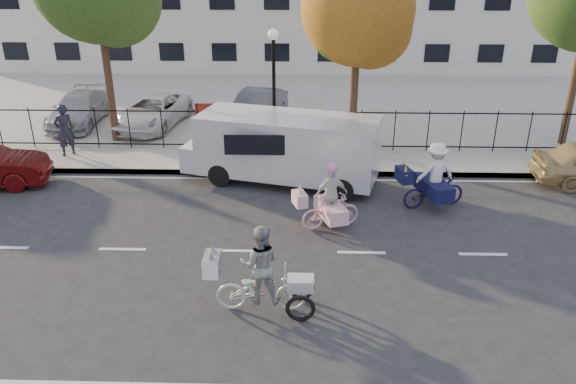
{
  "coord_description": "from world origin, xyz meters",
  "views": [
    {
      "loc": [
        1.51,
        -12.18,
        7.05
      ],
      "look_at": [
        1.14,
        1.2,
        1.1
      ],
      "focal_mm": 35.0,
      "sensor_mm": 36.0,
      "label": 1
    }
  ],
  "objects_px": {
    "unicorn_bike": "(330,205)",
    "bull_bike": "(434,182)",
    "lot_car_a": "(79,109)",
    "lot_car_c": "(257,108)",
    "zebra_trike": "(261,279)",
    "white_van": "(284,146)",
    "lot_car_b": "(153,112)",
    "lamppost": "(274,70)",
    "pedestrian": "(65,130)"
  },
  "relations": [
    {
      "from": "white_van",
      "to": "lot_car_c",
      "type": "height_order",
      "value": "white_van"
    },
    {
      "from": "unicorn_bike",
      "to": "lot_car_a",
      "type": "distance_m",
      "value": 13.33
    },
    {
      "from": "zebra_trike",
      "to": "pedestrian",
      "type": "distance_m",
      "value": 11.61
    },
    {
      "from": "bull_bike",
      "to": "lot_car_b",
      "type": "bearing_deg",
      "value": 39.12
    },
    {
      "from": "zebra_trike",
      "to": "white_van",
      "type": "relative_size",
      "value": 0.35
    },
    {
      "from": "lot_car_b",
      "to": "unicorn_bike",
      "type": "bearing_deg",
      "value": -41.94
    },
    {
      "from": "bull_bike",
      "to": "lot_car_b",
      "type": "xyz_separation_m",
      "value": [
        -9.9,
        7.09,
        -0.0
      ]
    },
    {
      "from": "lamppost",
      "to": "white_van",
      "type": "relative_size",
      "value": 0.66
    },
    {
      "from": "unicorn_bike",
      "to": "pedestrian",
      "type": "distance_m",
      "value": 10.42
    },
    {
      "from": "unicorn_bike",
      "to": "bull_bike",
      "type": "relative_size",
      "value": 0.88
    },
    {
      "from": "pedestrian",
      "to": "lot_car_c",
      "type": "relative_size",
      "value": 0.44
    },
    {
      "from": "lamppost",
      "to": "white_van",
      "type": "xyz_separation_m",
      "value": [
        0.43,
        -2.3,
        -1.91
      ]
    },
    {
      "from": "bull_bike",
      "to": "lot_car_a",
      "type": "distance_m",
      "value": 14.98
    },
    {
      "from": "zebra_trike",
      "to": "white_van",
      "type": "height_order",
      "value": "white_van"
    },
    {
      "from": "pedestrian",
      "to": "lot_car_c",
      "type": "distance_m",
      "value": 7.53
    },
    {
      "from": "lamppost",
      "to": "lot_car_c",
      "type": "xyz_separation_m",
      "value": [
        -0.9,
        3.52,
        -2.28
      ]
    },
    {
      "from": "lot_car_b",
      "to": "lot_car_c",
      "type": "relative_size",
      "value": 1.08
    },
    {
      "from": "unicorn_bike",
      "to": "lot_car_c",
      "type": "distance_m",
      "value": 9.37
    },
    {
      "from": "pedestrian",
      "to": "lot_car_c",
      "type": "bearing_deg",
      "value": 172.47
    },
    {
      "from": "bull_bike",
      "to": "lot_car_c",
      "type": "xyz_separation_m",
      "value": [
        -5.68,
        7.55,
        0.06
      ]
    },
    {
      "from": "lot_car_c",
      "to": "lot_car_b",
      "type": "bearing_deg",
      "value": -158.4
    },
    {
      "from": "zebra_trike",
      "to": "lot_car_b",
      "type": "height_order",
      "value": "zebra_trike"
    },
    {
      "from": "lot_car_a",
      "to": "lot_car_c",
      "type": "xyz_separation_m",
      "value": [
        7.36,
        0.18,
        0.06
      ]
    },
    {
      "from": "bull_bike",
      "to": "white_van",
      "type": "relative_size",
      "value": 0.33
    },
    {
      "from": "pedestrian",
      "to": "lot_car_c",
      "type": "xyz_separation_m",
      "value": [
        6.44,
        3.9,
        -0.23
      ]
    },
    {
      "from": "lamppost",
      "to": "white_van",
      "type": "distance_m",
      "value": 3.02
    },
    {
      "from": "unicorn_bike",
      "to": "lot_car_a",
      "type": "xyz_separation_m",
      "value": [
        -10.01,
        8.81,
        0.09
      ]
    },
    {
      "from": "white_van",
      "to": "lot_car_c",
      "type": "distance_m",
      "value": 5.98
    },
    {
      "from": "white_van",
      "to": "pedestrian",
      "type": "height_order",
      "value": "white_van"
    },
    {
      "from": "bull_bike",
      "to": "lot_car_a",
      "type": "height_order",
      "value": "bull_bike"
    },
    {
      "from": "bull_bike",
      "to": "pedestrian",
      "type": "xyz_separation_m",
      "value": [
        -12.12,
        3.65,
        0.29
      ]
    },
    {
      "from": "unicorn_bike",
      "to": "lot_car_c",
      "type": "relative_size",
      "value": 0.46
    },
    {
      "from": "zebra_trike",
      "to": "bull_bike",
      "type": "height_order",
      "value": "zebra_trike"
    },
    {
      "from": "unicorn_bike",
      "to": "lot_car_c",
      "type": "height_order",
      "value": "unicorn_bike"
    },
    {
      "from": "lamppost",
      "to": "pedestrian",
      "type": "relative_size",
      "value": 2.35
    },
    {
      "from": "zebra_trike",
      "to": "unicorn_bike",
      "type": "relative_size",
      "value": 1.2
    },
    {
      "from": "lamppost",
      "to": "white_van",
      "type": "bearing_deg",
      "value": -79.36
    },
    {
      "from": "bull_bike",
      "to": "unicorn_bike",
      "type": "bearing_deg",
      "value": 100.04
    },
    {
      "from": "bull_bike",
      "to": "lot_car_c",
      "type": "relative_size",
      "value": 0.52
    },
    {
      "from": "zebra_trike",
      "to": "lamppost",
      "type": "bearing_deg",
      "value": 1.18
    },
    {
      "from": "zebra_trike",
      "to": "white_van",
      "type": "xyz_separation_m",
      "value": [
        0.25,
        6.92,
        0.45
      ]
    },
    {
      "from": "zebra_trike",
      "to": "lot_car_a",
      "type": "relative_size",
      "value": 0.52
    },
    {
      "from": "lamppost",
      "to": "lot_car_a",
      "type": "distance_m",
      "value": 9.21
    },
    {
      "from": "white_van",
      "to": "lot_car_c",
      "type": "relative_size",
      "value": 1.57
    },
    {
      "from": "white_van",
      "to": "unicorn_bike",
      "type": "bearing_deg",
      "value": -52.37
    },
    {
      "from": "lot_car_a",
      "to": "lot_car_c",
      "type": "relative_size",
      "value": 1.04
    },
    {
      "from": "lamppost",
      "to": "lot_car_a",
      "type": "bearing_deg",
      "value": 158.05
    },
    {
      "from": "lot_car_a",
      "to": "lot_car_b",
      "type": "bearing_deg",
      "value": -7.74
    },
    {
      "from": "zebra_trike",
      "to": "white_van",
      "type": "distance_m",
      "value": 6.94
    },
    {
      "from": "unicorn_bike",
      "to": "pedestrian",
      "type": "height_order",
      "value": "pedestrian"
    }
  ]
}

